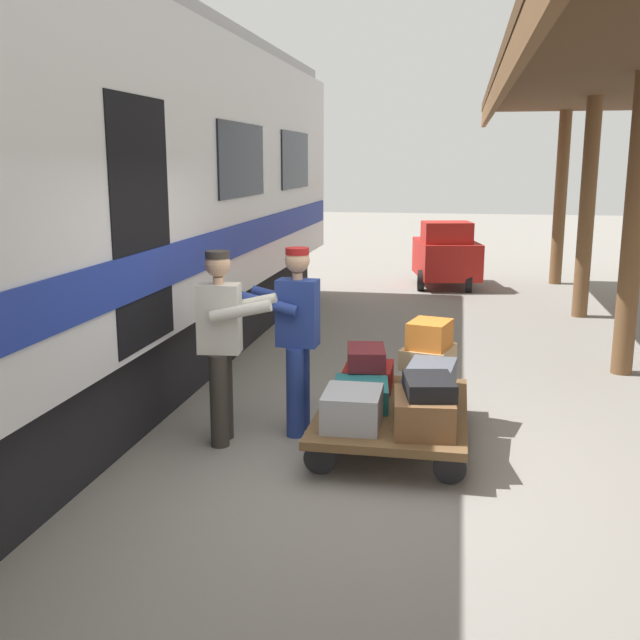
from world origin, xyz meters
TOP-DOWN VIEW (x-y plane):
  - ground_plane at (0.00, 0.00)m, footprint 60.00×60.00m
  - luggage_cart at (-0.10, -0.61)m, footprint 1.28×1.95m
  - suitcase_gray_aluminum at (0.18, -0.07)m, footprint 0.47×0.56m
  - suitcase_teal_softside at (0.18, -0.61)m, footprint 0.54×0.64m
  - suitcase_red_plastic at (0.18, -1.15)m, footprint 0.46×0.55m
  - suitcase_brown_leather at (-0.39, -0.07)m, footprint 0.53×0.66m
  - suitcase_cream_canvas at (-0.39, -1.15)m, footprint 0.41×0.55m
  - suitcase_navy_fabric at (-0.39, -0.61)m, footprint 0.48×0.53m
  - suitcase_tan_vintage at (-0.37, -1.17)m, footprint 0.53×0.60m
  - suitcase_orange_carryall at (-0.38, -1.15)m, footprint 0.43×0.50m
  - suitcase_maroon_trunk at (0.21, -1.11)m, footprint 0.42×0.57m
  - suitcase_slate_roller at (-0.43, -0.62)m, footprint 0.43×0.58m
  - suitcase_black_hardshell at (-0.43, -0.11)m, footprint 0.46×0.57m
  - porter_in_overalls at (0.79, -0.71)m, footprint 0.68×0.45m
  - porter_by_door at (1.37, -0.35)m, footprint 0.69×0.47m
  - baggage_tug at (-0.37, -9.10)m, footprint 1.42×1.89m

SIDE VIEW (x-z plane):
  - ground_plane at x=0.00m, z-range 0.00..0.00m
  - luggage_cart at x=-0.10m, z-range 0.12..0.45m
  - suitcase_navy_fabric at x=-0.39m, z-range 0.33..0.52m
  - suitcase_teal_softside at x=0.18m, z-range 0.33..0.53m
  - suitcase_red_plastic at x=0.18m, z-range 0.33..0.54m
  - suitcase_cream_canvas at x=-0.39m, z-range 0.33..0.56m
  - suitcase_brown_leather at x=-0.39m, z-range 0.33..0.62m
  - suitcase_gray_aluminum at x=0.18m, z-range 0.33..0.62m
  - baggage_tug at x=-0.37m, z-range -0.02..1.28m
  - suitcase_slate_roller at x=-0.43m, z-range 0.52..0.74m
  - suitcase_maroon_trunk at x=0.21m, z-range 0.54..0.73m
  - suitcase_tan_vintage at x=-0.37m, z-range 0.56..0.75m
  - suitcase_black_hardshell at x=-0.43m, z-range 0.62..0.76m
  - suitcase_orange_carryall at x=-0.38m, z-range 0.75..1.00m
  - porter_in_overalls at x=0.79m, z-range 0.07..1.78m
  - porter_by_door at x=1.37m, z-range 0.07..1.78m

